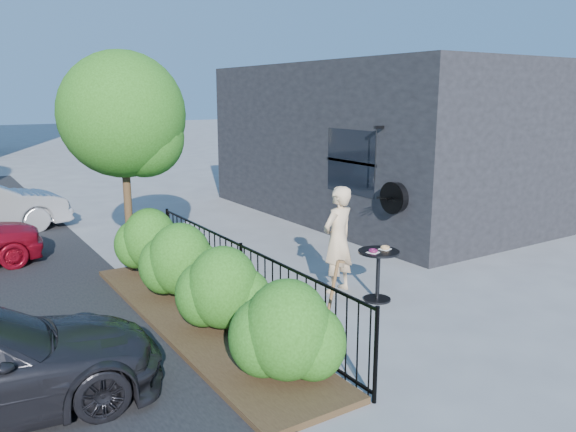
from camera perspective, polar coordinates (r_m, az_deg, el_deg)
ground at (r=9.40m, az=3.47°, el=-7.94°), size 120.00×120.00×0.00m
shop_building at (r=15.85m, az=10.08°, el=7.60°), size 6.22×9.00×4.00m
fence at (r=8.46m, az=-4.75°, el=-6.28°), size 0.05×6.05×1.10m
planting_bed at (r=8.36m, az=-8.99°, el=-10.44°), size 1.30×6.00×0.08m
shrubs at (r=8.26m, az=-8.79°, el=-5.84°), size 1.10×5.60×1.24m
patio_tree at (r=10.31m, az=-16.01°, el=9.13°), size 2.20×2.20×3.94m
cafe_table at (r=9.06m, az=9.15°, el=-5.06°), size 0.66×0.66×0.88m
woman at (r=9.31m, az=5.09°, el=-2.40°), size 0.74×0.57×1.79m
shovel at (r=7.15m, az=4.03°, el=-9.91°), size 0.42×0.16×1.26m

